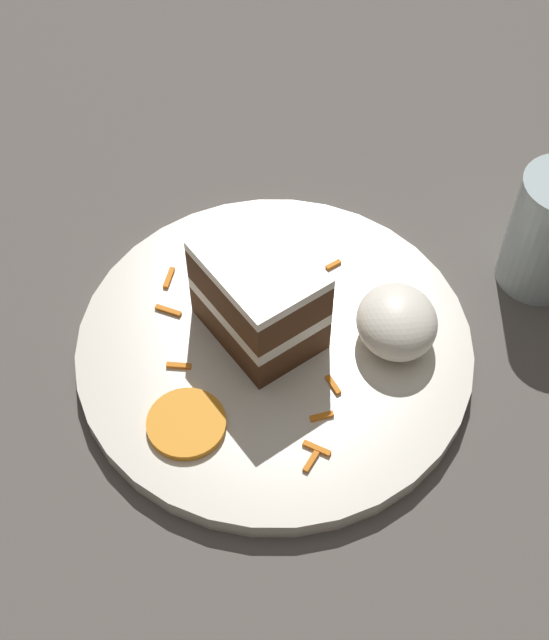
{
  "coord_description": "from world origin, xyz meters",
  "views": [
    {
      "loc": [
        -0.37,
        -0.02,
        0.6
      ],
      "look_at": [
        0.02,
        -0.05,
        0.07
      ],
      "focal_mm": 50.0,
      "sensor_mm": 36.0,
      "label": 1
    }
  ],
  "objects_px": {
    "cream_dollop": "(397,322)",
    "orange_garnish": "(186,424)",
    "drinking_glass": "(548,238)",
    "plate": "(274,348)",
    "cake_slice": "(259,296)"
  },
  "relations": [
    {
      "from": "cream_dollop",
      "to": "orange_garnish",
      "type": "relative_size",
      "value": 1.19
    },
    {
      "from": "orange_garnish",
      "to": "drinking_glass",
      "type": "xyz_separation_m",
      "value": [
        0.13,
        -0.29,
        0.03
      ]
    },
    {
      "from": "plate",
      "to": "drinking_glass",
      "type": "distance_m",
      "value": 0.23
    },
    {
      "from": "plate",
      "to": "cake_slice",
      "type": "relative_size",
      "value": 2.71
    },
    {
      "from": "plate",
      "to": "drinking_glass",
      "type": "height_order",
      "value": "drinking_glass"
    },
    {
      "from": "plate",
      "to": "cake_slice",
      "type": "height_order",
      "value": "cake_slice"
    },
    {
      "from": "plate",
      "to": "orange_garnish",
      "type": "relative_size",
      "value": 5.32
    },
    {
      "from": "plate",
      "to": "cream_dollop",
      "type": "height_order",
      "value": "cream_dollop"
    },
    {
      "from": "drinking_glass",
      "to": "orange_garnish",
      "type": "bearing_deg",
      "value": 113.33
    },
    {
      "from": "cake_slice",
      "to": "cream_dollop",
      "type": "xyz_separation_m",
      "value": [
        -0.02,
        -0.1,
        -0.02
      ]
    },
    {
      "from": "cake_slice",
      "to": "drinking_glass",
      "type": "height_order",
      "value": "drinking_glass"
    },
    {
      "from": "cream_dollop",
      "to": "cake_slice",
      "type": "bearing_deg",
      "value": 79.65
    },
    {
      "from": "cake_slice",
      "to": "orange_garnish",
      "type": "relative_size",
      "value": 1.96
    },
    {
      "from": "cream_dollop",
      "to": "drinking_glass",
      "type": "height_order",
      "value": "drinking_glass"
    },
    {
      "from": "plate",
      "to": "cream_dollop",
      "type": "distance_m",
      "value": 0.1
    }
  ]
}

